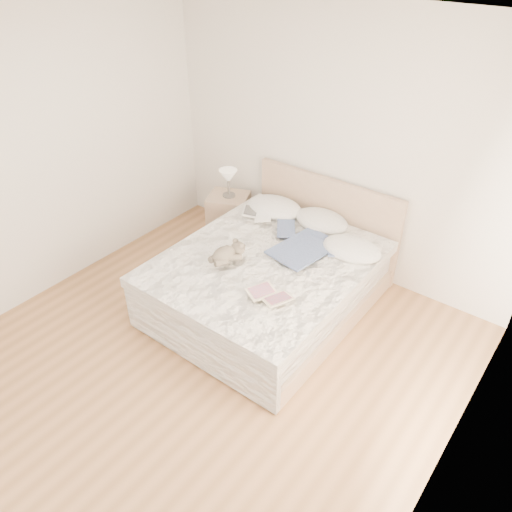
{
  "coord_description": "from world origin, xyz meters",
  "views": [
    {
      "loc": [
        2.25,
        -1.98,
        3.26
      ],
      "look_at": [
        -0.08,
        1.05,
        0.62
      ],
      "focal_mm": 35.0,
      "sensor_mm": 36.0,
      "label": 1
    }
  ],
  "objects_px": {
    "table_lamp": "(228,177)",
    "photo_book": "(257,214)",
    "bed": "(271,279)",
    "teddy_bear": "(224,260)",
    "nightstand": "(229,217)",
    "childrens_book": "(270,296)"
  },
  "relations": [
    {
      "from": "photo_book",
      "to": "childrens_book",
      "type": "relative_size",
      "value": 1.03
    },
    {
      "from": "bed",
      "to": "teddy_bear",
      "type": "bearing_deg",
      "value": -122.04
    },
    {
      "from": "nightstand",
      "to": "teddy_bear",
      "type": "relative_size",
      "value": 1.82
    },
    {
      "from": "bed",
      "to": "teddy_bear",
      "type": "xyz_separation_m",
      "value": [
        -0.25,
        -0.4,
        0.34
      ]
    },
    {
      "from": "bed",
      "to": "childrens_book",
      "type": "height_order",
      "value": "bed"
    },
    {
      "from": "childrens_book",
      "to": "teddy_bear",
      "type": "height_order",
      "value": "teddy_bear"
    },
    {
      "from": "childrens_book",
      "to": "teddy_bear",
      "type": "distance_m",
      "value": 0.64
    },
    {
      "from": "table_lamp",
      "to": "photo_book",
      "type": "height_order",
      "value": "table_lamp"
    },
    {
      "from": "nightstand",
      "to": "childrens_book",
      "type": "xyz_separation_m",
      "value": [
        1.51,
        -1.25,
        0.35
      ]
    },
    {
      "from": "bed",
      "to": "childrens_book",
      "type": "bearing_deg",
      "value": -55.84
    },
    {
      "from": "nightstand",
      "to": "childrens_book",
      "type": "bearing_deg",
      "value": -39.66
    },
    {
      "from": "photo_book",
      "to": "teddy_bear",
      "type": "distance_m",
      "value": 0.91
    },
    {
      "from": "childrens_book",
      "to": "table_lamp",
      "type": "bearing_deg",
      "value": 163.3
    },
    {
      "from": "table_lamp",
      "to": "teddy_bear",
      "type": "bearing_deg",
      "value": -51.48
    },
    {
      "from": "childrens_book",
      "to": "bed",
      "type": "bearing_deg",
      "value": 147.4
    },
    {
      "from": "bed",
      "to": "nightstand",
      "type": "bearing_deg",
      "value": 148.26
    },
    {
      "from": "table_lamp",
      "to": "photo_book",
      "type": "distance_m",
      "value": 0.66
    },
    {
      "from": "bed",
      "to": "photo_book",
      "type": "relative_size",
      "value": 6.03
    },
    {
      "from": "photo_book",
      "to": "childrens_book",
      "type": "xyz_separation_m",
      "value": [
        0.91,
        -1.02,
        0.0
      ]
    },
    {
      "from": "table_lamp",
      "to": "teddy_bear",
      "type": "relative_size",
      "value": 1.05
    },
    {
      "from": "childrens_book",
      "to": "teddy_bear",
      "type": "relative_size",
      "value": 1.13
    },
    {
      "from": "table_lamp",
      "to": "childrens_book",
      "type": "distance_m",
      "value": 1.97
    }
  ]
}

